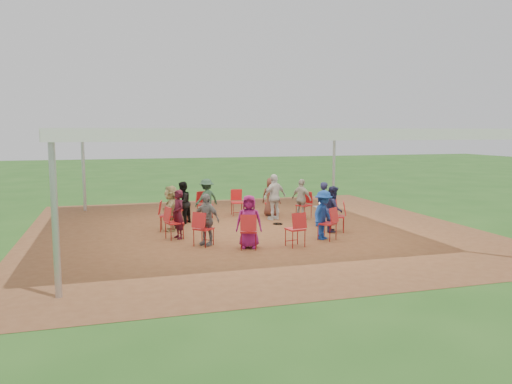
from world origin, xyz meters
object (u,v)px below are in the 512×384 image
object	(u,v)px
chair_0	(328,210)
laptop	(320,205)
chair_9	(249,231)
person_seated_0	(324,203)
chair_11	(327,224)
person_seated_1	(302,199)
chair_1	(304,205)
standing_person	(275,197)
person_seated_2	(271,197)
person_seated_5	(171,208)
chair_12	(337,217)
person_seated_6	(178,214)
person_seated_4	(182,203)
person_seated_10	(333,209)
chair_4	(205,205)
chair_3	(237,203)
person_seated_8	(249,222)
person_seated_3	(207,199)
chair_8	(204,229)
cable_coil	(278,224)
chair_10	(295,229)
person_seated_9	(323,215)
chair_7	(174,223)
chair_2	(272,203)
chair_6	(167,216)
person_seated_7	(206,219)

from	to	relation	value
chair_0	laptop	bearing A→B (deg)	90.00
chair_9	person_seated_0	xyz separation A→B (m)	(3.18, 2.54, 0.23)
chair_11	person_seated_1	size ratio (longest dim) A/B	0.67
chair_1	standing_person	world-z (taller)	standing_person
person_seated_2	person_seated_5	size ratio (longest dim) A/B	1.00
chair_12	person_seated_6	bearing A→B (deg)	110.24
person_seated_6	laptop	xyz separation A→B (m)	(4.55, 0.82, -0.04)
person_seated_1	person_seated_4	xyz separation A→B (m)	(-3.96, 0.27, 0.00)
person_seated_10	standing_person	xyz separation A→B (m)	(-1.04, 2.35, 0.09)
chair_1	chair_4	world-z (taller)	same
chair_3	person_seated_4	distance (m)	2.31
chair_11	person_seated_8	distance (m)	2.31
person_seated_2	person_seated_3	bearing A→B (deg)	27.69
chair_8	person_seated_3	world-z (taller)	person_seated_3
laptop	person_seated_2	bearing A→B (deg)	23.85
chair_1	cable_coil	world-z (taller)	chair_1
chair_10	laptop	size ratio (longest dim) A/B	2.82
chair_0	person_seated_8	size ratio (longest dim) A/B	0.67
person_seated_9	chair_12	bearing A→B (deg)	8.22
chair_1	chair_8	distance (m)	5.02
person_seated_10	chair_0	bearing A→B (deg)	8.22
chair_3	person_seated_0	xyz separation A→B (m)	(2.23, -2.40, 0.23)
person_seated_2	cable_coil	distance (m)	1.70
chair_8	person_seated_8	xyz separation A→B (m)	(1.07, -0.52, 0.23)
person_seated_1	standing_person	bearing A→B (deg)	52.39
chair_7	chair_9	size ratio (longest dim) A/B	1.00
chair_7	cable_coil	world-z (taller)	chair_7
person_seated_2	person_seated_10	size ratio (longest dim) A/B	1.00
chair_1	person_seated_3	size ratio (longest dim) A/B	0.67
chair_0	person_seated_10	xyz separation A→B (m)	(-0.34, -1.14, 0.23)
chair_2	chair_10	world-z (taller)	same
chair_12	chair_8	bearing A→B (deg)	124.62
chair_2	person_seated_1	world-z (taller)	person_seated_1
person_seated_5	person_seated_10	bearing A→B (deg)	83.08
chair_8	person_seated_9	xyz separation A→B (m)	(3.27, -0.13, 0.23)
chair_1	chair_6	size ratio (longest dim) A/B	1.00
person_seated_0	cable_coil	xyz separation A→B (m)	(-1.41, 0.38, -0.66)
person_seated_1	person_seated_6	bearing A→B (deg)	83.08
person_seated_2	person_seated_6	xyz separation A→B (m)	(-3.57, -2.75, 0.00)
chair_2	person_seated_4	xyz separation A→B (m)	(-3.21, -0.65, 0.23)
standing_person	chair_2	bearing A→B (deg)	-122.03
chair_12	cable_coil	size ratio (longest dim) A/B	2.52
chair_6	cable_coil	size ratio (longest dim) A/B	2.52
standing_person	laptop	distance (m)	1.65
standing_person	person_seated_8	bearing A→B (deg)	42.67
person_seated_4	person_seated_7	distance (m)	3.20
person_seated_4	person_seated_2	bearing A→B (deg)	138.46
person_seated_0	person_seated_4	xyz separation A→B (m)	(-4.29, 1.37, 0.00)
person_seated_5	cable_coil	world-z (taller)	person_seated_5
chair_0	chair_8	bearing A→B (deg)	110.77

